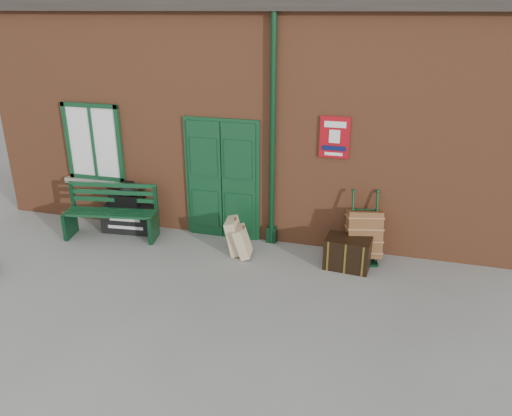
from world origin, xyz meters
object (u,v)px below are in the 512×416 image
(bench, at_px, (112,210))
(porter_trolley, at_px, (364,235))
(dark_trunk, at_px, (348,253))
(houdini_trunk, at_px, (131,218))

(bench, distance_m, porter_trolley, 4.64)
(bench, xyz_separation_m, dark_trunk, (4.41, -0.05, -0.26))
(houdini_trunk, relative_size, dark_trunk, 1.37)
(porter_trolley, distance_m, dark_trunk, 0.48)
(dark_trunk, bearing_deg, houdini_trunk, 179.33)
(porter_trolley, bearing_deg, dark_trunk, -133.00)
(houdini_trunk, relative_size, porter_trolley, 0.85)
(bench, bearing_deg, dark_trunk, -10.41)
(bench, height_order, houdini_trunk, bench)
(porter_trolley, bearing_deg, houdini_trunk, 166.58)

